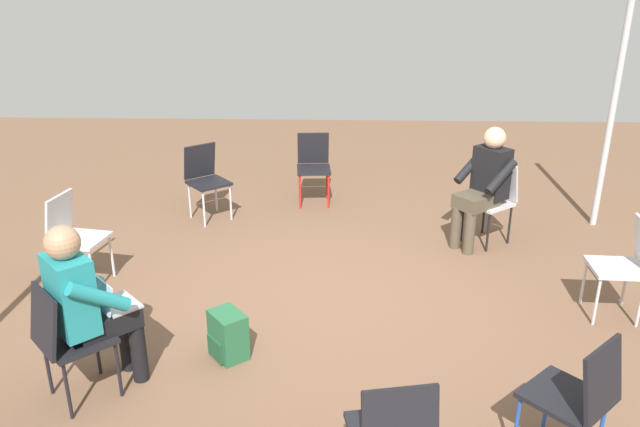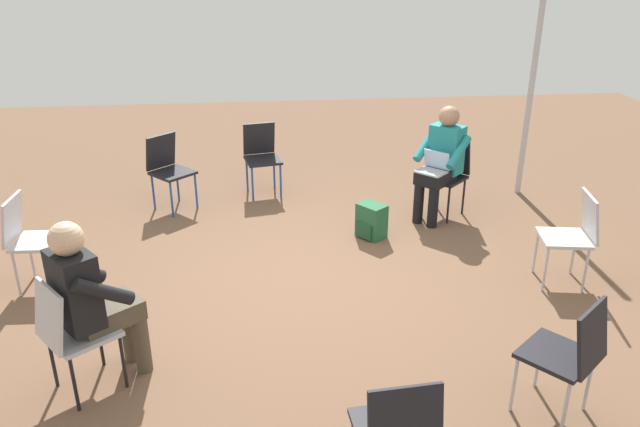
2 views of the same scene
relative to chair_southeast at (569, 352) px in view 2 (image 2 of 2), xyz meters
The scene contains 12 objects.
ground_plane 2.50m from the chair_southeast, 126.43° to the left, with size 14.00×14.00×0.00m, color brown.
chair_southeast is the anchor object (origin of this frame).
chair_north 4.54m from the chair_southeast, 113.57° to the left, with size 0.47×0.50×0.85m.
chair_southwest 3.17m from the chair_southeast, 169.74° to the left, with size 0.58×0.58×0.85m.
chair_northeast 3.32m from the chair_southeast, 86.17° to the left, with size 0.58×0.58×0.85m.
chair_west 4.38m from the chair_southeast, 151.61° to the left, with size 0.46×0.42×0.85m.
chair_northwest 4.75m from the chair_southeast, 127.09° to the left, with size 0.58×0.59×0.85m.
chair_east 1.86m from the chair_southeast, 62.78° to the left, with size 0.50×0.46×0.85m.
person_with_laptop 3.20m from the chair_southeast, 88.22° to the left, with size 0.64×0.64×1.24m.
person_in_black 3.07m from the chair_southeast, 167.42° to the left, with size 0.63×0.63×1.24m.
backpack_near_laptop_user 2.88m from the chair_southeast, 104.58° to the left, with size 0.33×0.34×0.36m.
tent_pole_far 4.13m from the chair_southeast, 71.31° to the left, with size 0.07×0.07×2.65m, color #B2B2B7.
Camera 2 is at (-0.41, -4.97, 2.80)m, focal length 35.00 mm.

